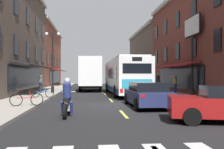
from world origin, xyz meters
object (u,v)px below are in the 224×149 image
sedan_near (147,94)px  pedestrian_far (175,83)px  motorcycle_rider (67,100)px  bicycle_near (27,99)px  pedestrian_mid (158,82)px  street_lamp_twin (53,59)px  bicycle_mid (43,92)px  pedestrian_near (41,83)px  transit_bus (124,76)px  billboard_sign (192,35)px  box_truck (91,74)px

sedan_near → pedestrian_far: bearing=62.6°
motorcycle_rider → bicycle_near: (-2.36, 2.89, -0.21)m
bicycle_near → pedestrian_mid: 16.10m
street_lamp_twin → pedestrian_far: bearing=-4.9°
bicycle_mid → pedestrian_near: size_ratio=1.03×
transit_bus → bicycle_mid: (-6.68, -4.54, -1.21)m
bicycle_near → pedestrian_far: (11.39, 9.48, 0.54)m
transit_bus → bicycle_near: (-6.57, -9.87, -1.21)m
billboard_sign → sedan_near: 9.67m
transit_bus → sedan_near: size_ratio=2.71×
sedan_near → street_lamp_twin: size_ratio=0.81×
pedestrian_near → bicycle_near: bearing=-84.4°
billboard_sign → box_truck: size_ratio=0.85×
sedan_near → pedestrian_near: pedestrian_near is taller
billboard_sign → motorcycle_rider: (-9.54, -9.59, -4.46)m
billboard_sign → pedestrian_mid: billboard_sign is taller
sedan_near → bicycle_near: 6.50m
pedestrian_far → bicycle_mid: bearing=-113.3°
motorcycle_rider → bicycle_near: 3.73m
box_truck → pedestrian_mid: bearing=-25.1°
transit_bus → motorcycle_rider: 13.48m
bicycle_mid → street_lamp_twin: 5.82m
box_truck → pedestrian_near: (-4.75, -4.66, -0.93)m
billboard_sign → transit_bus: 7.10m
pedestrian_mid → street_lamp_twin: (-10.58, -1.74, 2.17)m
billboard_sign → sedan_near: (-5.40, -6.67, -4.46)m
motorcycle_rider → bicycle_mid: 8.59m
box_truck → street_lamp_twin: 6.32m
sedan_near → pedestrian_mid: 12.81m
bicycle_near → bicycle_mid: 5.34m
transit_bus → street_lamp_twin: size_ratio=2.21×
box_truck → motorcycle_rider: 18.44m
pedestrian_mid → billboard_sign: bearing=112.8°
motorcycle_rider → billboard_sign: bearing=45.2°
sedan_near → street_lamp_twin: (-6.58, 10.42, 2.56)m
bicycle_near → pedestrian_near: bearing=96.4°
pedestrian_mid → pedestrian_far: 2.86m
box_truck → motorcycle_rider: bearing=-93.6°
bicycle_mid → street_lamp_twin: bearing=89.7°
box_truck → pedestrian_far: bearing=-37.3°
bicycle_near → transit_bus: bearing=56.3°
sedan_near → street_lamp_twin: street_lamp_twin is taller
pedestrian_near → pedestrian_far: 12.68m
pedestrian_far → sedan_near: bearing=-70.5°
motorcycle_rider → bicycle_near: bearing=129.3°
pedestrian_near → sedan_near: bearing=-55.2°
bicycle_mid → box_truck: bearing=70.3°
billboard_sign → street_lamp_twin: size_ratio=1.16×
transit_bus → billboard_sign: bearing=-30.7°
box_truck → street_lamp_twin: street_lamp_twin is taller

